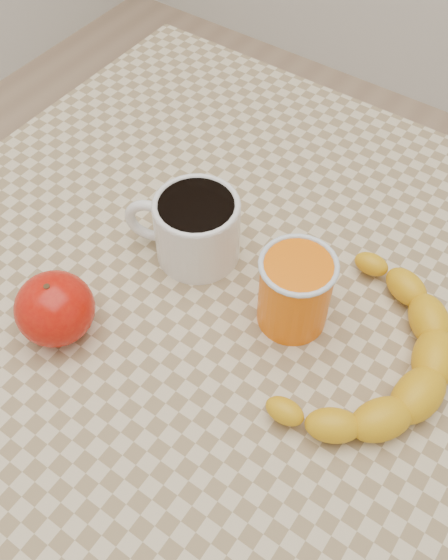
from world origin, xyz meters
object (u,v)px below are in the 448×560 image
Objects in this scene: coffee_mug at (195,226)px; apple at (55,309)px; table at (224,332)px; orange_juice_glass at (295,291)px; banana at (368,352)px.

apple is at bearing -107.46° from coffee_mug.
orange_juice_glass is at bearing 9.09° from table.
coffee_mug reaches higher than table.
orange_juice_glass is 0.10m from banana.
orange_juice_glass is at bearing -177.81° from banana.
table is at bearing 51.41° from apple.
coffee_mug is (-0.06, 0.03, 0.13)m from table.
table is at bearing -171.81° from banana.
banana reaches higher than table.
table is 2.67× the size of banana.
apple is at bearing -146.61° from banana.
orange_juice_glass reaches higher than apple.
orange_juice_glass is at bearing -6.07° from coffee_mug.
apple is at bearing -128.59° from table.
coffee_mug is 1.56× the size of orange_juice_glass.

